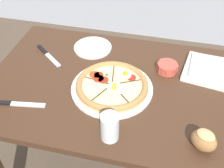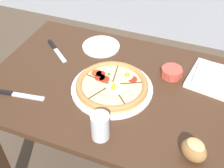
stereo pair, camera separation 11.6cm
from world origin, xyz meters
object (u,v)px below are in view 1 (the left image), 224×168
Objects in this scene: ramekin_bowl at (167,67)px; side_saucer at (93,48)px; napkin_folded at (213,71)px; bread_piece_near at (204,140)px; water_glass at (110,128)px; dining_table at (120,104)px; pizza at (112,86)px; knife_spare at (48,55)px; knife_main at (15,104)px.

ramekin_bowl reaches higher than side_saucer.
bread_piece_near is at bearing -96.59° from napkin_folded.
water_glass is (-0.16, -0.42, 0.03)m from ramekin_bowl.
pizza is (-0.03, -0.04, 0.14)m from dining_table.
water_glass is at bearing -78.41° from pizza.
bread_piece_near is (-0.05, -0.42, 0.03)m from napkin_folded.
knife_spare is at bearing 152.82° from bread_piece_near.
knife_spare reaches higher than dining_table.
water_glass is at bearing -5.50° from knife_spare.
dining_table is 4.12× the size of napkin_folded.
ramekin_bowl reaches higher than knife_spare.
side_saucer is (-0.19, 0.23, 0.13)m from dining_table.
water_glass is 0.55m from side_saucer.
knife_spare is 0.57m from water_glass.
napkin_folded is at bearing 8.34° from ramekin_bowl.
side_saucer is (-0.53, 0.48, -0.04)m from bread_piece_near.
dining_table is at bearing 21.45° from knife_spare.
napkin_folded is at bearing 23.60° from dining_table.
knife_main is at bearing -148.31° from ramekin_bowl.
pizza reaches higher than knife_spare.
water_glass is at bearing -111.32° from ramekin_bowl.
pizza reaches higher than side_saucer.
ramekin_bowl is 0.51× the size of side_saucer.
bread_piece_near is at bearing -42.26° from side_saucer.
bread_piece_near reaches higher than pizza.
napkin_folded is 1.17× the size of knife_main.
side_saucer is (0.19, 0.11, 0.00)m from knife_spare.
pizza is at bearing 149.86° from bread_piece_near.
bread_piece_near is 0.81m from knife_spare.
knife_spare is (-0.38, 0.12, 0.13)m from dining_table.
water_glass is (0.02, -0.28, 0.17)m from dining_table.
napkin_folded reaches higher than dining_table.
knife_main and side_saucer have the same top height.
pizza is at bearing -153.71° from napkin_folded.
pizza reaches higher than napkin_folded.
ramekin_bowl reaches higher than napkin_folded.
napkin_folded is at bearing 42.62° from knife_spare.
knife_spare is 0.92× the size of side_saucer.
water_glass is 0.57× the size of side_saucer.
side_saucer is (-0.16, 0.27, -0.01)m from pizza.
side_saucer is at bearing 173.72° from napkin_folded.
pizza is at bearing -127.56° from dining_table.
knife_main reaches higher than dining_table.
ramekin_bowl is 0.57m from knife_spare.
bread_piece_near is 0.72m from side_saucer.
dining_table is 6.73× the size of knife_spare.
napkin_folded is 0.77m from knife_spare.
dining_table is 0.27m from ramekin_bowl.
knife_main is at bearing -153.72° from napkin_folded.
knife_main is 0.33m from knife_spare.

